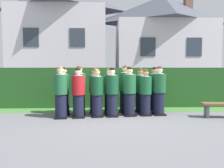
# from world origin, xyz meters

# --- Properties ---
(ground_plane) EXTENTS (60.00, 60.00, 0.00)m
(ground_plane) POSITION_xyz_m (0.00, 0.00, 0.00)
(ground_plane) COLOR slate
(student_front_row_0) EXTENTS (0.44, 0.52, 1.66)m
(student_front_row_0) POSITION_xyz_m (-1.65, -0.20, 0.79)
(student_front_row_0) COLOR black
(student_front_row_0) RESTS_ON ground
(student_in_red_blazer) EXTENTS (0.45, 0.52, 1.61)m
(student_in_red_blazer) POSITION_xyz_m (-1.10, -0.14, 0.77)
(student_in_red_blazer) COLOR black
(student_in_red_blazer) RESTS_ON ground
(student_front_row_2) EXTENTS (0.42, 0.52, 1.57)m
(student_front_row_2) POSITION_xyz_m (-0.50, -0.05, 0.75)
(student_front_row_2) COLOR black
(student_front_row_2) RESTS_ON ground
(student_front_row_3) EXTENTS (0.42, 0.53, 1.62)m
(student_front_row_3) POSITION_xyz_m (-0.01, -0.01, 0.77)
(student_front_row_3) COLOR black
(student_front_row_3) RESTS_ON ground
(student_front_row_4) EXTENTS (0.46, 0.55, 1.64)m
(student_front_row_4) POSITION_xyz_m (0.58, 0.07, 0.78)
(student_front_row_4) COLOR black
(student_front_row_4) RESTS_ON ground
(student_front_row_5) EXTENTS (0.41, 0.49, 1.56)m
(student_front_row_5) POSITION_xyz_m (1.12, 0.11, 0.74)
(student_front_row_5) COLOR black
(student_front_row_5) RESTS_ON ground
(student_front_row_6) EXTENTS (0.43, 0.51, 1.66)m
(student_front_row_6) POSITION_xyz_m (1.60, 0.16, 0.79)
(student_front_row_6) COLOR black
(student_front_row_6) RESTS_ON ground
(student_rear_row_0) EXTENTS (0.43, 0.51, 1.63)m
(student_rear_row_0) POSITION_xyz_m (-1.65, 0.35, 0.78)
(student_rear_row_0) COLOR black
(student_rear_row_0) RESTS_ON ground
(student_rear_row_1) EXTENTS (0.44, 0.55, 1.67)m
(student_rear_row_1) POSITION_xyz_m (-1.12, 0.40, 0.80)
(student_rear_row_1) COLOR black
(student_rear_row_1) RESTS_ON ground
(student_rear_row_2) EXTENTS (0.43, 0.51, 1.60)m
(student_rear_row_2) POSITION_xyz_m (-0.58, 0.45, 0.76)
(student_rear_row_2) COLOR black
(student_rear_row_2) RESTS_ON ground
(student_rear_row_3) EXTENTS (0.41, 0.46, 1.57)m
(student_rear_row_3) POSITION_xyz_m (-0.08, 0.52, 0.75)
(student_rear_row_3) COLOR black
(student_rear_row_3) RESTS_ON ground
(student_rear_row_4) EXTENTS (0.44, 0.55, 1.69)m
(student_rear_row_4) POSITION_xyz_m (0.48, 0.61, 0.81)
(student_rear_row_4) COLOR black
(student_rear_row_4) RESTS_ON ground
(student_rear_row_5) EXTENTS (0.41, 0.52, 1.59)m
(student_rear_row_5) POSITION_xyz_m (1.05, 0.66, 0.75)
(student_rear_row_5) COLOR black
(student_rear_row_5) RESTS_ON ground
(student_rear_row_6) EXTENTS (0.43, 0.48, 1.64)m
(student_rear_row_6) POSITION_xyz_m (1.55, 0.71, 0.78)
(student_rear_row_6) COLOR black
(student_rear_row_6) RESTS_ON ground
(hedge) EXTENTS (9.33, 0.70, 1.60)m
(hedge) POSITION_xyz_m (0.00, 1.87, 0.80)
(hedge) COLOR #214C1E
(hedge) RESTS_ON ground
(school_building_main) EXTENTS (6.36, 4.63, 7.21)m
(school_building_main) POSITION_xyz_m (-3.17, 8.31, 3.69)
(school_building_main) COLOR silver
(school_building_main) RESTS_ON ground
(school_building_annex) EXTENTS (6.54, 4.23, 6.39)m
(school_building_annex) POSITION_xyz_m (3.72, 7.97, 3.28)
(school_building_annex) COLOR silver
(school_building_annex) RESTS_ON ground
(lawn_strip) EXTENTS (9.33, 0.90, 0.01)m
(lawn_strip) POSITION_xyz_m (0.00, 1.07, 0.00)
(lawn_strip) COLOR #477A38
(lawn_strip) RESTS_ON ground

